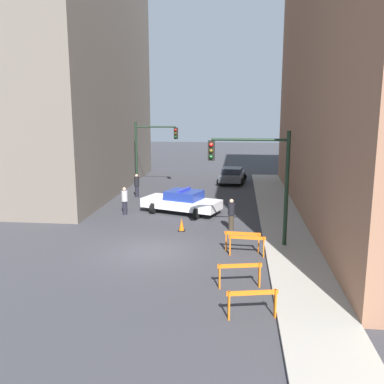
% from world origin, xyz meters
% --- Properties ---
extents(ground_plane, '(120.00, 120.00, 0.00)m').
position_xyz_m(ground_plane, '(0.00, 0.00, 0.00)').
color(ground_plane, '#38383D').
extents(sidewalk_right, '(2.40, 44.00, 0.12)m').
position_xyz_m(sidewalk_right, '(6.20, 0.00, 0.06)').
color(sidewalk_right, '#9E998E').
rests_on(sidewalk_right, ground_plane).
extents(building_corner_left, '(14.00, 20.00, 24.56)m').
position_xyz_m(building_corner_left, '(-12.00, 14.00, 12.28)').
color(building_corner_left, '#6B6056').
rests_on(building_corner_left, ground_plane).
extents(traffic_light_near, '(3.64, 0.35, 5.20)m').
position_xyz_m(traffic_light_near, '(4.73, 1.24, 3.53)').
color(traffic_light_near, black).
rests_on(traffic_light_near, sidewalk_right).
extents(traffic_light_far, '(3.44, 0.35, 5.20)m').
position_xyz_m(traffic_light_far, '(-3.30, 15.45, 3.40)').
color(traffic_light_far, black).
rests_on(traffic_light_far, ground_plane).
extents(police_car, '(5.05, 3.35, 1.52)m').
position_xyz_m(police_car, '(0.38, 7.09, 0.72)').
color(police_car, white).
rests_on(police_car, ground_plane).
extents(parked_car_near, '(2.53, 4.44, 1.31)m').
position_xyz_m(parked_car_near, '(3.22, 17.96, 0.67)').
color(parked_car_near, '#474C51').
rests_on(parked_car_near, ground_plane).
extents(pedestrian_crossing, '(0.47, 0.47, 1.66)m').
position_xyz_m(pedestrian_crossing, '(-2.98, 6.39, 0.86)').
color(pedestrian_crossing, black).
rests_on(pedestrian_crossing, ground_plane).
extents(pedestrian_corner, '(0.49, 0.49, 1.66)m').
position_xyz_m(pedestrian_corner, '(-3.45, 11.41, 0.86)').
color(pedestrian_corner, black).
rests_on(pedestrian_corner, ground_plane).
extents(pedestrian_sidewalk, '(0.45, 0.45, 1.66)m').
position_xyz_m(pedestrian_sidewalk, '(3.41, 3.81, 0.86)').
color(pedestrian_sidewalk, '#382D23').
rests_on(pedestrian_sidewalk, ground_plane).
extents(barrier_front, '(1.58, 0.47, 0.90)m').
position_xyz_m(barrier_front, '(4.23, -5.71, 0.62)').
color(barrier_front, orange).
rests_on(barrier_front, ground_plane).
extents(barrier_mid, '(1.58, 0.45, 0.90)m').
position_xyz_m(barrier_mid, '(3.85, -3.49, 0.62)').
color(barrier_mid, orange).
rests_on(barrier_mid, ground_plane).
extents(barrier_back, '(1.60, 0.25, 0.90)m').
position_xyz_m(barrier_back, '(4.16, -0.14, 0.62)').
color(barrier_back, orange).
rests_on(barrier_back, ground_plane).
extents(barrier_corner, '(1.60, 0.28, 0.90)m').
position_xyz_m(barrier_corner, '(3.98, 0.43, 0.62)').
color(barrier_corner, orange).
rests_on(barrier_corner, ground_plane).
extents(traffic_cone, '(0.36, 0.36, 0.66)m').
position_xyz_m(traffic_cone, '(0.86, 3.34, 0.32)').
color(traffic_cone, black).
rests_on(traffic_cone, ground_plane).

